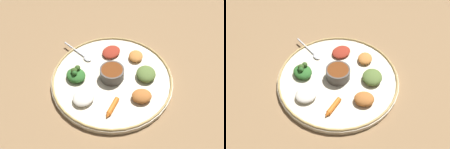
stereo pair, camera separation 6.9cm
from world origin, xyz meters
TOP-DOWN VIEW (x-y plane):
  - ground_plane at (0.00, 0.00)m, footprint 2.40×2.40m
  - platter at (0.00, 0.00)m, footprint 0.43×0.43m
  - platter_rim at (0.00, 0.00)m, footprint 0.42×0.42m
  - center_bowl at (0.00, 0.00)m, footprint 0.08×0.08m
  - spoon at (-0.09, -0.14)m, footprint 0.09×0.14m
  - greens_pile at (0.03, -0.12)m, footprint 0.09×0.09m
  - carrot_near_spoon at (0.13, 0.03)m, footprint 0.08×0.03m
  - mound_collards at (-0.03, 0.12)m, footprint 0.08×0.07m
  - mound_chickpea at (0.07, 0.11)m, footprint 0.07×0.08m
  - mound_squash at (-0.11, 0.07)m, footprint 0.06×0.06m
  - mound_beet at (-0.12, -0.03)m, footprint 0.10×0.09m
  - mound_rice_white at (0.11, -0.07)m, footprint 0.10×0.10m

SIDE VIEW (x-z plane):
  - ground_plane at x=0.00m, z-range 0.00..0.00m
  - platter at x=0.00m, z-range 0.00..0.02m
  - platter_rim at x=0.00m, z-range 0.02..0.02m
  - spoon at x=-0.09m, z-range 0.02..0.03m
  - carrot_near_spoon at x=0.13m, z-range 0.02..0.03m
  - mound_beet at x=-0.12m, z-range 0.02..0.04m
  - mound_squash at x=-0.11m, z-range 0.02..0.04m
  - mound_rice_white at x=0.11m, z-range 0.02..0.04m
  - mound_chickpea at x=0.07m, z-range 0.02..0.05m
  - mound_collards at x=-0.03m, z-range 0.02..0.05m
  - greens_pile at x=0.03m, z-range 0.01..0.06m
  - center_bowl at x=0.00m, z-range 0.02..0.06m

